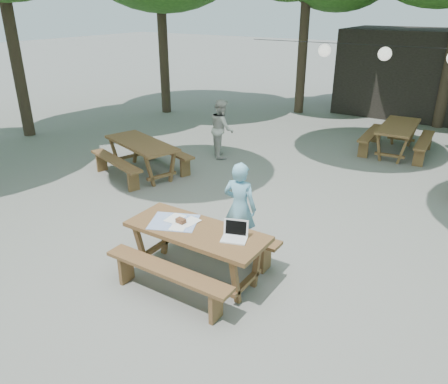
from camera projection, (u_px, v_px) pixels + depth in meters
ground at (284, 237)px, 7.29m from camera, size 80.00×80.00×0.00m
pavilion at (436, 74)px, 14.58m from camera, size 6.00×3.00×2.80m
main_picnic_table at (197, 252)px, 6.11m from camera, size 2.00×1.58×0.75m
picnic_table_nw at (142, 157)px, 9.84m from camera, size 2.29×2.09×0.75m
picnic_table_far_e at (397, 139)px, 11.18m from camera, size 1.68×2.04×0.75m
woman at (240, 208)px, 6.64m from camera, size 0.56×0.40×1.46m
second_person at (222, 128)px, 10.84m from camera, size 0.88×0.89×1.44m
laptop at (235, 234)px, 5.72m from camera, size 0.40×0.35×0.24m
tabletop_clutter at (176, 222)px, 6.15m from camera, size 0.81×0.76×0.08m
paper_lanterns at (385, 54)px, 11.05m from camera, size 9.00×0.34×0.38m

